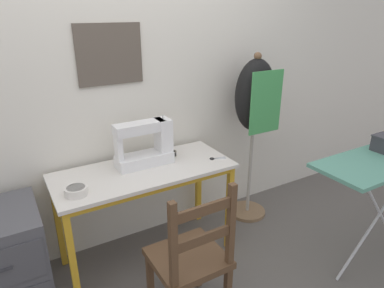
{
  "coord_description": "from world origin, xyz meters",
  "views": [
    {
      "loc": [
        -0.77,
        -1.7,
        1.73
      ],
      "look_at": [
        0.36,
        0.24,
        0.83
      ],
      "focal_mm": 32.0,
      "sensor_mm": 36.0,
      "label": 1
    }
  ],
  "objects": [
    {
      "name": "filing_cabinet",
      "position": [
        -0.91,
        0.25,
        0.33
      ],
      "size": [
        0.46,
        0.52,
        0.65
      ],
      "color": "#4C4C51",
      "rests_on": "ground_plane"
    },
    {
      "name": "wooden_chair",
      "position": [
        -0.01,
        -0.38,
        0.43
      ],
      "size": [
        0.4,
        0.38,
        0.91
      ],
      "color": "#513823",
      "rests_on": "ground_plane"
    },
    {
      "name": "ground_plane",
      "position": [
        0.0,
        0.0,
        0.0
      ],
      "size": [
        14.0,
        14.0,
        0.0
      ],
      "primitive_type": "plane",
      "color": "#5B5651"
    },
    {
      "name": "sewing_machine",
      "position": [
        0.06,
        0.33,
        0.86
      ],
      "size": [
        0.41,
        0.15,
        0.33
      ],
      "color": "white",
      "rests_on": "sewing_table"
    },
    {
      "name": "fabric_bowl",
      "position": [
        -0.47,
        0.15,
        0.74
      ],
      "size": [
        0.13,
        0.13,
        0.05
      ],
      "color": "silver",
      "rests_on": "sewing_table"
    },
    {
      "name": "wall_back",
      "position": [
        -0.0,
        0.59,
        1.28
      ],
      "size": [
        10.0,
        0.07,
        2.55
      ],
      "color": "silver",
      "rests_on": "ground_plane"
    },
    {
      "name": "thread_spool_near_machine",
      "position": [
        0.28,
        0.36,
        0.73
      ],
      "size": [
        0.04,
        0.04,
        0.04
      ],
      "color": "black",
      "rests_on": "sewing_table"
    },
    {
      "name": "scissors",
      "position": [
        0.51,
        0.16,
        0.72
      ],
      "size": [
        0.12,
        0.07,
        0.01
      ],
      "color": "silver",
      "rests_on": "sewing_table"
    },
    {
      "name": "dress_form",
      "position": [
        1.0,
        0.33,
        1.02
      ],
      "size": [
        0.35,
        0.32,
        1.42
      ],
      "color": "#846647",
      "rests_on": "ground_plane"
    },
    {
      "name": "sewing_table",
      "position": [
        0.0,
        0.25,
        0.63
      ],
      "size": [
        1.21,
        0.52,
        0.71
      ],
      "color": "silver",
      "rests_on": "ground_plane"
    }
  ]
}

